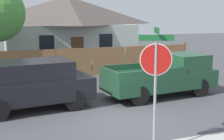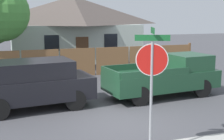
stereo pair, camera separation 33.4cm
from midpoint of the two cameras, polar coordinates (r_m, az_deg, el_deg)
The scene contains 6 objects.
ground_plane at distance 10.72m, azimuth 1.31°, elevation -9.26°, with size 80.00×80.00×0.00m, color #47474C.
wooden_fence at distance 18.14m, azimuth -7.44°, elevation 1.37°, with size 14.97×0.12×1.73m.
house at distance 24.86m, azimuth -8.44°, elevation 7.76°, with size 10.22×6.22×4.95m.
red_suv at distance 12.13m, azimuth -15.28°, elevation -2.36°, with size 4.60×2.41×1.85m.
orange_pickup at distance 13.88m, azimuth 8.91°, elevation -1.11°, with size 5.15×2.38×1.80m.
stop_sign at distance 7.81m, azimuth 6.78°, elevation 0.10°, with size 0.82×0.74×3.25m.
Camera 1 is at (-3.93, -9.33, 3.56)m, focal length 50.00 mm.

